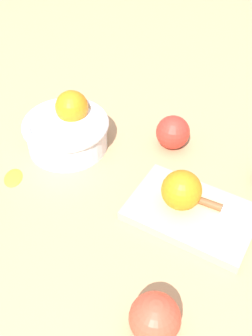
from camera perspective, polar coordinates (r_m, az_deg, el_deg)
name	(u,v)px	position (r m, az deg, el deg)	size (l,w,h in m)	color
ground_plane	(115,197)	(0.73, -1.63, -4.29)	(2.40, 2.40, 0.00)	tan
bowl	(67,129)	(0.82, -8.59, 5.69)	(0.18, 0.18, 0.11)	silver
cutting_board	(191,213)	(0.70, 9.57, -6.53)	(0.22, 0.14, 0.02)	#DBB77F
orange_on_board	(181,190)	(0.67, 8.14, -3.24)	(0.07, 0.07, 0.07)	orange
knife	(228,211)	(0.70, 14.69, -6.15)	(0.16, 0.02, 0.01)	silver
apple_front_right	(155,318)	(0.56, 4.25, -21.11)	(0.07, 0.07, 0.07)	#D6422D
apple_back_right_2	(173,132)	(0.82, 6.89, 5.22)	(0.07, 0.07, 0.07)	red
citrus_peel	(13,177)	(0.79, -16.25, -1.22)	(0.05, 0.04, 0.01)	orange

